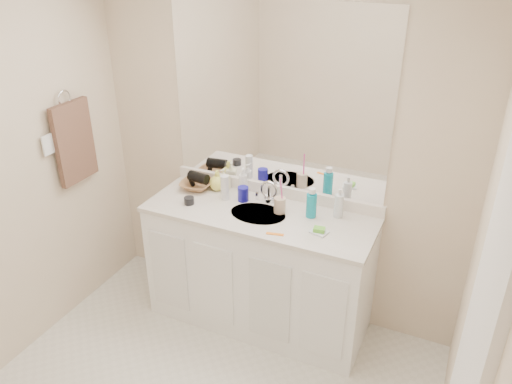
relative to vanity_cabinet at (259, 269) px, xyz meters
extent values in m
cube|color=beige|center=(0.00, 0.28, 0.77)|extent=(2.60, 0.02, 2.40)
cube|color=beige|center=(1.30, -1.02, 0.77)|extent=(0.02, 2.60, 2.40)
cube|color=white|center=(0.00, 0.00, 0.00)|extent=(1.50, 0.55, 0.85)
cube|color=silver|center=(0.00, 0.00, 0.44)|extent=(1.52, 0.57, 0.03)
cube|color=white|center=(0.00, 0.26, 0.50)|extent=(1.52, 0.03, 0.08)
cylinder|color=beige|center=(0.00, -0.02, 0.44)|extent=(0.37, 0.37, 0.02)
cylinder|color=silver|center=(0.00, 0.16, 0.51)|extent=(0.02, 0.02, 0.11)
cube|color=white|center=(0.00, 0.27, 1.14)|extent=(1.48, 0.01, 1.20)
cylinder|color=#17148F|center=(-0.17, 0.10, 0.51)|extent=(0.08, 0.08, 0.10)
cylinder|color=#C8AA8D|center=(0.12, 0.06, 0.51)|extent=(0.08, 0.08, 0.10)
cylinder|color=#F03F9F|center=(0.13, 0.06, 0.60)|extent=(0.02, 0.04, 0.20)
cylinder|color=#0D8EA5|center=(0.32, 0.09, 0.53)|extent=(0.09, 0.09, 0.16)
cylinder|color=silver|center=(0.48, 0.16, 0.53)|extent=(0.08, 0.08, 0.15)
cube|color=white|center=(0.44, -0.08, 0.46)|extent=(0.12, 0.10, 0.01)
cube|color=#64C730|center=(0.44, -0.08, 0.48)|extent=(0.07, 0.06, 0.02)
cube|color=orange|center=(0.20, -0.21, 0.46)|extent=(0.11, 0.04, 0.00)
cylinder|color=black|center=(-0.47, -0.09, 0.48)|extent=(0.08, 0.08, 0.05)
cylinder|color=silver|center=(-0.29, 0.07, 0.54)|extent=(0.07, 0.07, 0.17)
imported|color=white|center=(-0.23, 0.23, 0.54)|extent=(0.09, 0.09, 0.18)
imported|color=#F6F2C9|center=(-0.37, 0.21, 0.53)|extent=(0.08, 0.09, 0.15)
imported|color=#EEEA5C|center=(-0.40, 0.18, 0.53)|extent=(0.14, 0.14, 0.15)
imported|color=#94633B|center=(-0.55, 0.13, 0.48)|extent=(0.25, 0.25, 0.06)
cylinder|color=black|center=(-0.53, 0.13, 0.54)|extent=(0.16, 0.09, 0.07)
torus|color=silver|center=(-1.27, -0.25, 1.12)|extent=(0.01, 0.11, 0.11)
cube|color=#412C23|center=(-1.25, -0.25, 0.82)|extent=(0.04, 0.32, 0.55)
cube|color=white|center=(-1.27, -0.45, 0.88)|extent=(0.01, 0.08, 0.13)
camera|label=1|loc=(1.17, -2.58, 2.04)|focal=35.00mm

